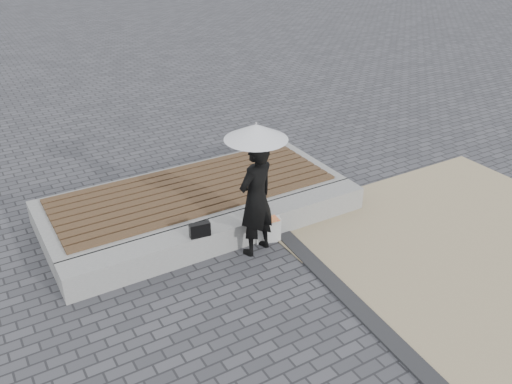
# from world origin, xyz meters

# --- Properties ---
(ground) EXTENTS (80.00, 80.00, 0.00)m
(ground) POSITION_xyz_m (0.00, 0.00, 0.00)
(ground) COLOR #48484D
(ground) RESTS_ON ground
(terrazzo_zone) EXTENTS (5.00, 5.00, 0.02)m
(terrazzo_zone) POSITION_xyz_m (3.20, -0.50, 0.01)
(terrazzo_zone) COLOR tan
(terrazzo_zone) RESTS_ON ground
(edging_band) EXTENTS (0.61, 5.20, 0.04)m
(edging_band) POSITION_xyz_m (0.75, -0.50, 0.02)
(edging_band) COLOR #2A2A2C
(edging_band) RESTS_ON ground
(seating_ledge) EXTENTS (5.00, 0.45, 0.40)m
(seating_ledge) POSITION_xyz_m (0.00, 1.60, 0.20)
(seating_ledge) COLOR #A4A49F
(seating_ledge) RESTS_ON ground
(timber_platform) EXTENTS (5.00, 2.00, 0.40)m
(timber_platform) POSITION_xyz_m (0.00, 2.80, 0.20)
(timber_platform) COLOR #9B9B97
(timber_platform) RESTS_ON ground
(timber_decking) EXTENTS (4.60, 1.80, 0.04)m
(timber_decking) POSITION_xyz_m (0.00, 2.80, 0.42)
(timber_decking) COLOR brown
(timber_decking) RESTS_ON timber_platform
(woman) EXTENTS (0.75, 0.60, 1.78)m
(woman) POSITION_xyz_m (0.29, 1.22, 0.89)
(woman) COLOR black
(woman) RESTS_ON ground
(parasol) EXTENTS (0.88, 0.88, 1.13)m
(parasol) POSITION_xyz_m (0.29, 1.22, 1.92)
(parasol) COLOR #A3A2A7
(parasol) RESTS_ON ground
(handbag) EXTENTS (0.31, 0.15, 0.21)m
(handbag) POSITION_xyz_m (-0.52, 1.44, 0.51)
(handbag) COLOR black
(handbag) RESTS_ON seating_ledge
(canvas_tote) EXTENTS (0.41, 0.27, 0.40)m
(canvas_tote) POSITION_xyz_m (0.58, 1.36, 0.20)
(canvas_tote) COLOR silver
(canvas_tote) RESTS_ON ground
(magazine) EXTENTS (0.29, 0.22, 0.01)m
(magazine) POSITION_xyz_m (0.58, 1.31, 0.40)
(magazine) COLOR #FF2940
(magazine) RESTS_ON canvas_tote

